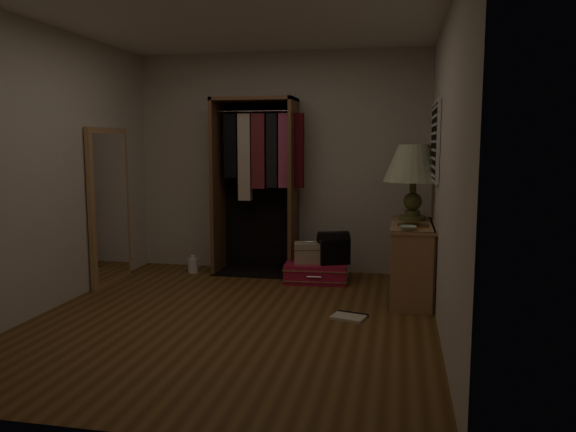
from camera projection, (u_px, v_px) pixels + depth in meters
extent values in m
plane|color=brown|center=(233.00, 319.00, 4.94)|extent=(4.00, 4.00, 0.00)
cube|color=beige|center=(281.00, 163.00, 6.71)|extent=(3.50, 0.02, 2.60)
cube|color=beige|center=(115.00, 191.00, 2.82)|extent=(3.50, 0.02, 2.60)
cube|color=beige|center=(444.00, 173.00, 4.43)|extent=(0.02, 4.00, 2.60)
cube|color=beige|center=(47.00, 169.00, 5.11)|extent=(0.02, 4.00, 2.60)
cube|color=white|center=(229.00, 13.00, 4.60)|extent=(3.50, 4.00, 0.01)
cube|color=white|center=(435.00, 142.00, 5.37)|extent=(0.03, 0.96, 0.76)
cube|color=black|center=(435.00, 142.00, 5.37)|extent=(0.03, 0.90, 0.70)
cube|color=silver|center=(432.00, 174.00, 5.42)|extent=(0.01, 0.88, 0.02)
cube|color=silver|center=(432.00, 166.00, 5.41)|extent=(0.01, 0.88, 0.02)
cube|color=silver|center=(433.00, 158.00, 5.40)|extent=(0.01, 0.88, 0.02)
cube|color=silver|center=(433.00, 150.00, 5.38)|extent=(0.01, 0.88, 0.02)
cube|color=silver|center=(433.00, 142.00, 5.37)|extent=(0.01, 0.88, 0.02)
cube|color=silver|center=(434.00, 133.00, 5.36)|extent=(0.01, 0.88, 0.02)
cube|color=silver|center=(434.00, 125.00, 5.35)|extent=(0.01, 0.88, 0.02)
cube|color=silver|center=(434.00, 117.00, 5.34)|extent=(0.01, 0.88, 0.02)
cube|color=silver|center=(434.00, 109.00, 5.33)|extent=(0.01, 0.88, 0.02)
cube|color=#AA7B52|center=(412.00, 273.00, 5.04)|extent=(0.40, 0.03, 0.75)
cube|color=#AA7B52|center=(411.00, 251.00, 6.08)|extent=(0.40, 0.03, 0.75)
cube|color=#AA7B52|center=(411.00, 292.00, 5.60)|extent=(0.40, 1.04, 0.03)
cube|color=#AA7B52|center=(412.00, 242.00, 5.54)|extent=(0.40, 1.04, 0.03)
cube|color=#AA7B52|center=(412.00, 225.00, 5.51)|extent=(0.42, 1.12, 0.03)
cube|color=brown|center=(431.00, 262.00, 5.52)|extent=(0.02, 1.10, 0.75)
cube|color=#AA7B52|center=(411.00, 229.00, 5.85)|extent=(0.36, 0.38, 0.13)
cube|color=gray|center=(404.00, 291.00, 5.15)|extent=(0.21, 0.05, 0.22)
cube|color=#4C3833|center=(404.00, 285.00, 5.19)|extent=(0.20, 0.03, 0.32)
cube|color=#B7AD99|center=(403.00, 288.00, 5.24)|extent=(0.18, 0.04, 0.23)
cube|color=brown|center=(404.00, 284.00, 5.28)|extent=(0.20, 0.04, 0.29)
cube|color=#3F4C59|center=(402.00, 282.00, 5.34)|extent=(0.17, 0.04, 0.29)
cube|color=gray|center=(405.00, 281.00, 5.39)|extent=(0.22, 0.04, 0.29)
cube|color=#59594C|center=(403.00, 281.00, 5.44)|extent=(0.19, 0.04, 0.27)
cube|color=#B2724C|center=(405.00, 280.00, 5.48)|extent=(0.22, 0.03, 0.27)
cube|color=beige|center=(405.00, 277.00, 5.52)|extent=(0.22, 0.03, 0.30)
cube|color=#332D38|center=(405.00, 275.00, 5.56)|extent=(0.22, 0.03, 0.32)
cube|color=gray|center=(402.00, 277.00, 5.61)|extent=(0.16, 0.03, 0.25)
cube|color=#4C3833|center=(403.00, 273.00, 5.64)|extent=(0.18, 0.04, 0.32)
cube|color=#B7AD99|center=(404.00, 273.00, 5.68)|extent=(0.21, 0.03, 0.31)
cube|color=brown|center=(402.00, 273.00, 5.73)|extent=(0.17, 0.04, 0.28)
cube|color=#3F4C59|center=(403.00, 272.00, 5.78)|extent=(0.18, 0.04, 0.29)
cube|color=gray|center=(403.00, 273.00, 5.84)|extent=(0.19, 0.04, 0.24)
cube|color=#59594C|center=(403.00, 272.00, 5.89)|extent=(0.18, 0.04, 0.24)
cube|color=#B2724C|center=(402.00, 268.00, 5.94)|extent=(0.16, 0.05, 0.29)
cube|color=beige|center=(403.00, 268.00, 5.99)|extent=(0.19, 0.03, 0.26)
cube|color=#332D38|center=(402.00, 268.00, 6.04)|extent=(0.17, 0.04, 0.25)
cube|color=brown|center=(218.00, 186.00, 6.63)|extent=(0.04, 0.50, 2.05)
cube|color=brown|center=(293.00, 188.00, 6.46)|extent=(0.04, 0.50, 2.05)
cube|color=brown|center=(254.00, 99.00, 6.41)|extent=(0.95, 0.50, 0.04)
cube|color=black|center=(260.00, 186.00, 6.77)|extent=(0.95, 0.02, 2.05)
cube|color=black|center=(256.00, 272.00, 6.68)|extent=(0.95, 0.50, 0.02)
cylinder|color=white|center=(255.00, 111.00, 6.43)|extent=(0.87, 0.02, 0.02)
cube|color=black|center=(231.00, 146.00, 6.52)|extent=(0.15, 0.11, 0.73)
cube|color=beige|center=(245.00, 157.00, 6.50)|extent=(0.15, 0.11, 1.00)
cube|color=maroon|center=(259.00, 151.00, 6.46)|extent=(0.15, 0.14, 0.86)
cube|color=black|center=(272.00, 151.00, 6.43)|extent=(0.12, 0.11, 0.84)
cube|color=#BF4C72|center=(286.00, 151.00, 6.40)|extent=(0.16, 0.13, 0.84)
cube|color=#590F19|center=(299.00, 151.00, 6.37)|extent=(0.10, 0.12, 0.84)
cube|color=tan|center=(109.00, 206.00, 6.13)|extent=(0.05, 0.80, 1.70)
cube|color=white|center=(112.00, 206.00, 6.13)|extent=(0.01, 0.68, 1.58)
cube|color=#C21740|center=(316.00, 272.00, 6.27)|extent=(0.71, 0.53, 0.21)
cube|color=white|center=(316.00, 277.00, 6.28)|extent=(0.73, 0.55, 0.01)
cube|color=white|center=(316.00, 267.00, 6.26)|extent=(0.73, 0.55, 0.01)
cylinder|color=white|center=(314.00, 277.00, 6.02)|extent=(0.16, 0.03, 0.02)
cube|color=tan|center=(309.00, 253.00, 6.23)|extent=(0.36, 0.28, 0.23)
cube|color=brown|center=(309.00, 248.00, 6.22)|extent=(0.37, 0.29, 0.01)
cylinder|color=white|center=(309.00, 242.00, 6.21)|extent=(0.10, 0.03, 0.02)
cube|color=black|center=(333.00, 252.00, 6.20)|extent=(0.39, 0.32, 0.25)
cylinder|color=black|center=(334.00, 241.00, 6.18)|extent=(0.39, 0.32, 0.21)
cylinder|color=#4F5429|center=(412.00, 218.00, 5.77)|extent=(0.34, 0.34, 0.04)
cylinder|color=#4F5429|center=(412.00, 213.00, 5.76)|extent=(0.20, 0.20, 0.06)
sphere|color=#4F5429|center=(413.00, 201.00, 5.74)|extent=(0.24, 0.24, 0.19)
cylinder|color=#4F5429|center=(413.00, 187.00, 5.72)|extent=(0.09, 0.09, 0.11)
cone|color=beige|center=(414.00, 163.00, 5.69)|extent=(0.80, 0.80, 0.37)
cone|color=silver|center=(414.00, 163.00, 5.69)|extent=(0.72, 0.72, 0.35)
cylinder|color=olive|center=(413.00, 225.00, 5.34)|extent=(0.39, 0.39, 0.02)
imported|color=#B4D8B5|center=(408.00, 228.00, 5.10)|extent=(0.17, 0.17, 0.04)
cylinder|color=white|center=(193.00, 266.00, 6.67)|extent=(0.15, 0.15, 0.17)
cylinder|color=white|center=(193.00, 257.00, 6.66)|extent=(0.06, 0.06, 0.04)
cube|color=beige|center=(349.00, 317.00, 4.96)|extent=(0.34, 0.30, 0.02)
cube|color=black|center=(353.00, 314.00, 5.04)|extent=(0.29, 0.11, 0.03)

